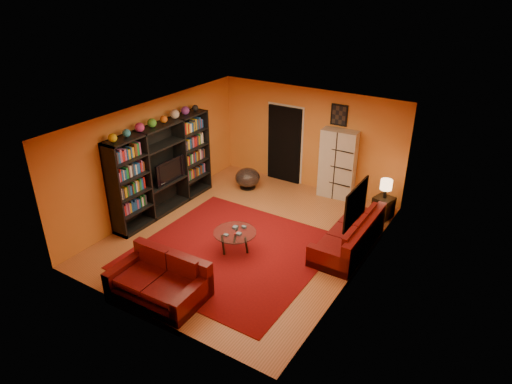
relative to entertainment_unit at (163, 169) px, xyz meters
The scene contains 20 objects.
floor 2.51m from the entertainment_unit, ahead, with size 6.00×6.00×0.00m, color #9B5930.
ceiling 2.75m from the entertainment_unit, ahead, with size 6.00×6.00×0.00m, color white.
wall_back 3.77m from the entertainment_unit, 52.83° to the left, with size 6.00×6.00×0.00m, color orange.
wall_front 3.77m from the entertainment_unit, 52.83° to the right, with size 6.00×6.00×0.00m, color orange.
wall_left 0.34m from the entertainment_unit, behind, with size 6.00×6.00×0.00m, color orange.
wall_right 4.78m from the entertainment_unit, ahead, with size 6.00×6.00×0.00m, color orange.
rug 2.69m from the entertainment_unit, 16.42° to the right, with size 3.60×3.60×0.01m, color #5D0A0D.
doorway 3.35m from the entertainment_unit, 61.98° to the left, with size 0.95×0.10×2.04m, color black.
wall_art_right 4.80m from the entertainment_unit, ahead, with size 0.03×1.00×0.70m, color black.
wall_art_back 4.36m from the entertainment_unit, 44.57° to the left, with size 0.42×0.03×0.52m, color black.
entertainment_unit is the anchor object (origin of this frame).
tv 0.12m from the entertainment_unit, 61.99° to the left, with size 0.12×0.94×0.54m, color black.
sofa 4.53m from the entertainment_unit, ahead, with size 0.88×2.13×0.85m.
loveseat 3.28m from the entertainment_unit, 49.16° to the right, with size 1.71×1.06×0.85m.
throw_pillow 4.50m from the entertainment_unit, 19.38° to the left, with size 0.12×0.42×0.42m, color orange.
coffee_table 2.59m from the entertainment_unit, 14.10° to the right, with size 0.87×0.87×0.43m.
storage_cabinet 4.23m from the entertainment_unit, 41.48° to the left, with size 0.87×0.39×1.74m, color beige.
bowl_chair 2.38m from the entertainment_unit, 63.10° to the left, with size 0.65×0.65×0.53m.
side_table 5.17m from the entertainment_unit, 27.71° to the left, with size 0.40×0.40×0.50m, color black.
table_lamp 5.12m from the entertainment_unit, 27.71° to the left, with size 0.27×0.27×0.44m.
Camera 1 is at (4.69, -7.04, 5.25)m, focal length 32.00 mm.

